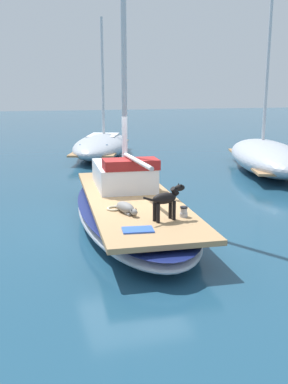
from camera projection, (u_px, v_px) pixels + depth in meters
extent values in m
plane|color=navy|center=(132.00, 224.00, 10.36)|extent=(120.00, 120.00, 0.00)
ellipsoid|color=#B2B7C1|center=(132.00, 212.00, 10.30)|extent=(3.09, 7.38, 0.56)
ellipsoid|color=navy|center=(132.00, 205.00, 10.25)|extent=(3.10, 7.42, 0.08)
cube|color=tan|center=(132.00, 199.00, 10.22)|extent=(2.59, 6.77, 0.10)
cylinder|color=silver|center=(123.00, 24.00, 10.14)|extent=(0.14, 0.14, 7.96)
cylinder|color=silver|center=(137.00, 161.00, 9.83)|extent=(0.10, 2.20, 0.10)
cube|color=silver|center=(123.00, 175.00, 11.28)|extent=(1.58, 2.31, 0.60)
cube|color=maroon|center=(131.00, 164.00, 10.47)|extent=(1.38, 0.81, 0.24)
ellipsoid|color=gray|center=(125.00, 207.00, 8.90)|extent=(0.39, 0.64, 0.22)
ellipsoid|color=gray|center=(134.00, 212.00, 8.59)|extent=(0.17, 0.22, 0.13)
cone|color=#2A2929|center=(136.00, 209.00, 8.60)|extent=(0.05, 0.05, 0.05)
cone|color=#2A2929|center=(132.00, 210.00, 8.56)|extent=(0.05, 0.05, 0.05)
cylinder|color=gray|center=(133.00, 213.00, 8.77)|extent=(0.10, 0.19, 0.06)
cylinder|color=gray|center=(128.00, 214.00, 8.71)|extent=(0.10, 0.19, 0.06)
cylinder|color=gray|center=(117.00, 207.00, 9.25)|extent=(0.08, 0.18, 0.04)
ellipsoid|color=black|center=(164.00, 198.00, 8.27)|extent=(0.56, 0.33, 0.22)
cylinder|color=black|center=(170.00, 209.00, 8.48)|extent=(0.07, 0.07, 0.38)
cylinder|color=black|center=(174.00, 211.00, 8.36)|extent=(0.07, 0.07, 0.38)
cylinder|color=black|center=(155.00, 212.00, 8.30)|extent=(0.07, 0.07, 0.38)
cylinder|color=black|center=(158.00, 213.00, 8.19)|extent=(0.07, 0.07, 0.38)
cylinder|color=black|center=(175.00, 191.00, 8.36)|extent=(0.21, 0.15, 0.19)
ellipsoid|color=black|center=(180.00, 188.00, 8.41)|extent=(0.24, 0.18, 0.13)
cone|color=black|center=(179.00, 184.00, 8.43)|extent=(0.05, 0.05, 0.06)
cone|color=black|center=(181.00, 185.00, 8.35)|extent=(0.05, 0.05, 0.06)
torus|color=black|center=(175.00, 191.00, 8.36)|extent=(0.14, 0.16, 0.10)
cylinder|color=black|center=(148.00, 199.00, 8.09)|extent=(0.23, 0.09, 0.12)
cylinder|color=#B7B7BC|center=(184.00, 215.00, 8.62)|extent=(0.16, 0.16, 0.08)
cylinder|color=#B7B7BC|center=(184.00, 210.00, 8.60)|extent=(0.13, 0.13, 0.10)
cylinder|color=black|center=(184.00, 207.00, 8.58)|extent=(0.15, 0.15, 0.03)
torus|color=beige|center=(114.00, 208.00, 9.14)|extent=(0.32, 0.32, 0.04)
cube|color=blue|center=(138.00, 230.00, 7.77)|extent=(0.61, 0.44, 0.03)
ellipsoid|color=#B2B7C1|center=(266.00, 157.00, 16.87)|extent=(4.59, 7.37, 1.18)
cube|color=#A37A51|center=(266.00, 160.00, 16.90)|extent=(3.90, 6.55, 0.08)
cube|color=silver|center=(263.00, 151.00, 17.34)|extent=(1.96, 2.41, 0.52)
cube|color=maroon|center=(274.00, 159.00, 15.67)|extent=(1.84, 2.37, 0.36)
cylinder|color=silver|center=(267.00, 82.00, 16.88)|extent=(0.12, 0.12, 6.01)
ellipsoid|color=#B2B7C1|center=(102.00, 146.00, 20.69)|extent=(4.69, 7.19, 1.05)
cube|color=#A37A51|center=(102.00, 147.00, 20.71)|extent=(4.00, 6.38, 0.08)
cube|color=silver|center=(103.00, 140.00, 21.13)|extent=(1.97, 2.37, 0.52)
cube|color=navy|center=(97.00, 146.00, 19.51)|extent=(1.86, 2.33, 0.36)
cylinder|color=silver|center=(103.00, 83.00, 20.67)|extent=(0.12, 0.12, 6.00)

